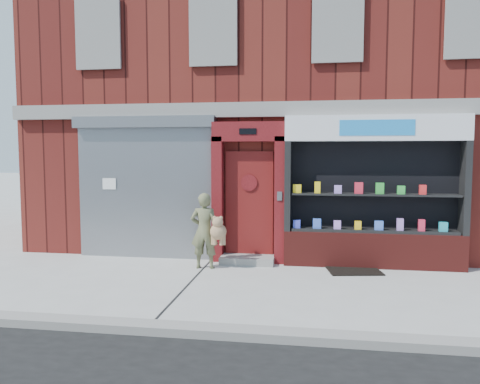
# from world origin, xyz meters

# --- Properties ---
(ground) EXTENTS (80.00, 80.00, 0.00)m
(ground) POSITION_xyz_m (0.00, 0.00, 0.00)
(ground) COLOR #9E9E99
(ground) RESTS_ON ground
(curb) EXTENTS (60.00, 0.30, 0.12)m
(curb) POSITION_xyz_m (0.00, -2.15, 0.06)
(curb) COLOR gray
(curb) RESTS_ON ground
(building) EXTENTS (12.00, 8.16, 8.00)m
(building) POSITION_xyz_m (-0.00, 5.99, 4.00)
(building) COLOR #4F1512
(building) RESTS_ON ground
(shutter_bay) EXTENTS (3.10, 0.30, 3.04)m
(shutter_bay) POSITION_xyz_m (-3.00, 1.93, 1.72)
(shutter_bay) COLOR gray
(shutter_bay) RESTS_ON ground
(red_door_bay) EXTENTS (1.52, 0.58, 2.90)m
(red_door_bay) POSITION_xyz_m (-0.75, 1.86, 1.46)
(red_door_bay) COLOR #4B0C0F
(red_door_bay) RESTS_ON ground
(pharmacy_bay) EXTENTS (3.50, 0.41, 3.00)m
(pharmacy_bay) POSITION_xyz_m (1.75, 1.81, 1.37)
(pharmacy_bay) COLOR maroon
(pharmacy_bay) RESTS_ON ground
(woman) EXTENTS (0.74, 0.46, 1.49)m
(woman) POSITION_xyz_m (-1.50, 1.18, 0.75)
(woman) COLOR #636643
(woman) RESTS_ON ground
(doormat) EXTENTS (1.09, 0.85, 0.02)m
(doormat) POSITION_xyz_m (1.36, 1.37, 0.01)
(doormat) COLOR black
(doormat) RESTS_ON ground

